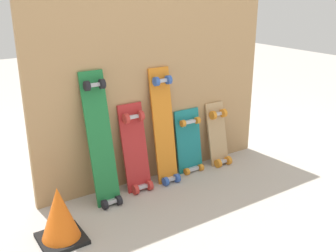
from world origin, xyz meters
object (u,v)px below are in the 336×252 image
at_px(skateboard_red, 136,152).
at_px(traffic_cone, 59,215).
at_px(skateboard_teal, 189,145).
at_px(skateboard_orange, 164,131).
at_px(skateboard_green, 101,144).
at_px(skateboard_natural, 218,138).

height_order(skateboard_red, traffic_cone, skateboard_red).
xyz_separation_m(skateboard_teal, traffic_cone, (-1.14, -0.34, -0.04)).
xyz_separation_m(skateboard_orange, skateboard_teal, (0.25, 0.03, -0.18)).
bearing_deg(skateboard_green, skateboard_teal, 4.31).
height_order(skateboard_green, skateboard_orange, skateboard_green).
distance_m(skateboard_red, skateboard_orange, 0.26).
relative_size(skateboard_orange, skateboard_natural, 1.60).
distance_m(skateboard_natural, traffic_cone, 1.45).
xyz_separation_m(skateboard_red, traffic_cone, (-0.66, -0.32, -0.11)).
relative_size(skateboard_green, traffic_cone, 2.79).
height_order(skateboard_orange, traffic_cone, skateboard_orange).
distance_m(skateboard_orange, skateboard_teal, 0.30).
relative_size(skateboard_natural, traffic_cone, 1.68).
bearing_deg(skateboard_green, skateboard_natural, 1.91).
distance_m(skateboard_red, traffic_cone, 0.74).
bearing_deg(traffic_cone, skateboard_teal, 16.78).
relative_size(skateboard_orange, traffic_cone, 2.68).
bearing_deg(skateboard_orange, traffic_cone, -160.52).
distance_m(skateboard_orange, skateboard_natural, 0.54).
height_order(skateboard_teal, traffic_cone, skateboard_teal).
bearing_deg(skateboard_red, traffic_cone, -154.42).
relative_size(skateboard_teal, traffic_cone, 1.66).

